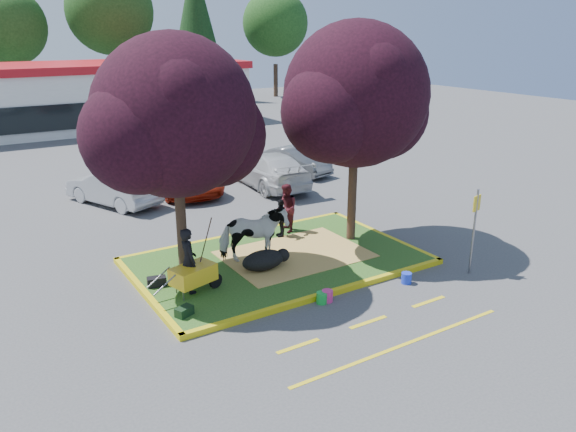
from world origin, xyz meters
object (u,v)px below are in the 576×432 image
bucket_pink (327,296)px  bucket_blue (406,278)px  handler (189,260)px  bucket_green (322,298)px  car_silver (113,187)px  cow (253,235)px  wheelbarrow (194,275)px  calf (263,260)px  sign_post (475,222)px

bucket_pink → bucket_blue: size_ratio=1.01×
handler → bucket_green: size_ratio=5.85×
handler → bucket_green: 3.55m
car_silver → bucket_pink: bearing=78.2°
handler → car_silver: (0.58, 9.19, -0.31)m
cow → car_silver: bearing=29.9°
bucket_pink → wheelbarrow: bearing=144.9°
bucket_green → bucket_blue: bucket_blue is taller
calf → bucket_pink: calf is taller
wheelbarrow → cow: bearing=8.2°
bucket_green → bucket_pink: bearing=0.0°
sign_post → bucket_green: sign_post is taller
wheelbarrow → bucket_green: size_ratio=6.76×
cow → car_silver: 8.52m
calf → handler: (-2.31, -0.19, 0.59)m
wheelbarrow → car_silver: size_ratio=0.47×
bucket_green → car_silver: car_silver is taller
wheelbarrow → bucket_green: wheelbarrow is taller
handler → sign_post: bearing=-108.8°
bucket_green → sign_post: bearing=-8.8°
calf → bucket_pink: size_ratio=4.20×
wheelbarrow → sign_post: size_ratio=0.80×
wheelbarrow → bucket_blue: (5.30, -2.24, -0.52)m
bucket_green → bucket_pink: bucket_pink is taller
calf → bucket_green: calf is taller
handler → bucket_green: bearing=-126.1°
cow → handler: (-2.37, -0.87, 0.04)m
sign_post → bucket_blue: (-2.02, 0.46, -1.39)m
car_silver → bucket_green: bearing=77.3°
sign_post → bucket_green: bearing=159.4°
calf → bucket_pink: 2.42m
cow → car_silver: size_ratio=0.46×
handler → bucket_blue: bearing=-111.8°
cow → bucket_pink: cow is taller
calf → car_silver: (-1.72, 9.00, 0.28)m
cow → handler: bearing=127.9°
handler → bucket_blue: (5.35, -2.42, -0.87)m
calf → bucket_blue: (3.04, -2.61, -0.28)m
cow → calf: (-0.06, -0.68, -0.55)m
wheelbarrow → bucket_green: (2.64, -1.97, -0.52)m
bucket_blue → car_silver: (-4.76, 11.61, 0.55)m
bucket_blue → car_silver: car_silver is taller
bucket_blue → sign_post: bearing=-12.8°
sign_post → bucket_green: (-4.68, 0.72, -1.39)m
calf → bucket_pink: (0.56, -2.34, -0.28)m
bucket_pink → car_silver: car_silver is taller
wheelbarrow → bucket_blue: wheelbarrow is taller
bucket_pink → car_silver: (-2.28, 11.34, 0.55)m
wheelbarrow → car_silver: car_silver is taller
calf → wheelbarrow: (-2.26, -0.36, 0.24)m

